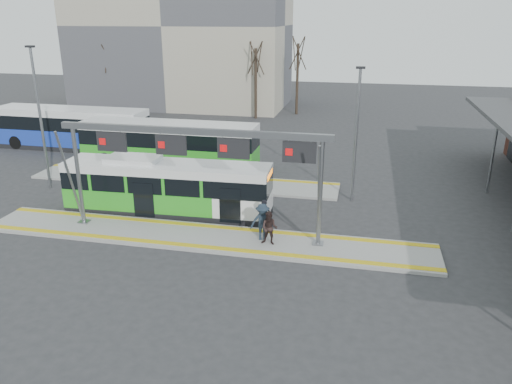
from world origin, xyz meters
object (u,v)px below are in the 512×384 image
passenger_c (262,222)px  passenger_a (264,217)px  gantry (194,151)px  hero_bus (167,188)px  passenger_b (269,228)px

passenger_c → passenger_a: bearing=76.7°
gantry → hero_bus: size_ratio=1.16×
passenger_a → passenger_b: 1.28m
gantry → passenger_c: (3.22, -0.02, -3.25)m
gantry → passenger_c: bearing=-0.4°
gantry → passenger_b: gantry is taller
hero_bus → passenger_c: bearing=-26.7°
hero_bus → passenger_c: hero_bus is taller
gantry → hero_bus: gantry is taller
hero_bus → gantry: bearing=-47.7°
passenger_b → passenger_a: bearing=116.4°
passenger_b → passenger_c: size_ratio=0.89×
hero_bus → passenger_b: hero_bus is taller
hero_bus → passenger_c: (5.79, -2.66, -0.35)m
gantry → passenger_a: 4.63m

